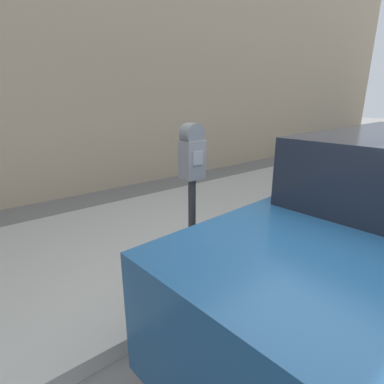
{
  "coord_description": "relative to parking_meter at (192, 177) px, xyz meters",
  "views": [
    {
      "loc": [
        -1.9,
        -0.81,
        1.76
      ],
      "look_at": [
        -0.43,
        0.99,
        1.03
      ],
      "focal_mm": 28.0,
      "sensor_mm": 36.0,
      "label": 1
    }
  ],
  "objects": [
    {
      "name": "ground_plane",
      "position": [
        0.43,
        -0.98,
        -1.16
      ],
      "size": [
        60.0,
        60.0,
        0.0
      ],
      "primitive_type": "plane",
      "color": "slate"
    },
    {
      "name": "sidewalk",
      "position": [
        0.43,
        1.22,
        -1.09
      ],
      "size": [
        24.0,
        2.8,
        0.13
      ],
      "color": "#ADAAA3",
      "rests_on": "ground_plane"
    },
    {
      "name": "building_facade",
      "position": [
        0.43,
        3.92,
        2.14
      ],
      "size": [
        24.0,
        0.3,
        6.59
      ],
      "color": "tan",
      "rests_on": "ground_plane"
    },
    {
      "name": "parking_meter",
      "position": [
        0.0,
        0.0,
        0.0
      ],
      "size": [
        0.17,
        0.14,
        1.45
      ],
      "color": "#2D2D30",
      "rests_on": "sidewalk"
    }
  ]
}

